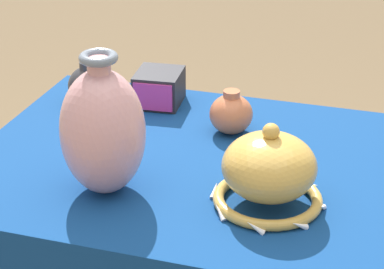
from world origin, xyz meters
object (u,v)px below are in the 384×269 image
(vase_tall_bulbous, at_px, (103,131))
(mosaic_tile_box, at_px, (159,88))
(vase_dome_bell, at_px, (269,173))
(jar_round_charcoal, at_px, (88,86))
(jar_round_terracotta, at_px, (231,114))

(vase_tall_bulbous, bearing_deg, mosaic_tile_box, 95.41)
(vase_dome_bell, bearing_deg, mosaic_tile_box, 132.58)
(vase_tall_bulbous, relative_size, jar_round_charcoal, 2.55)
(jar_round_charcoal, distance_m, jar_round_terracotta, 0.38)
(jar_round_charcoal, relative_size, jar_round_terracotta, 1.10)
(vase_tall_bulbous, distance_m, vase_dome_bell, 0.33)
(mosaic_tile_box, bearing_deg, jar_round_charcoal, -165.16)
(vase_dome_bell, xyz_separation_m, jar_round_terracotta, (-0.15, 0.29, -0.02))
(vase_tall_bulbous, distance_m, mosaic_tile_box, 0.45)
(jar_round_terracotta, bearing_deg, jar_round_charcoal, 172.65)
(mosaic_tile_box, relative_size, jar_round_charcoal, 1.19)
(jar_round_charcoal, xyz_separation_m, jar_round_terracotta, (0.38, -0.05, -0.00))
(vase_tall_bulbous, distance_m, jar_round_terracotta, 0.38)
(vase_tall_bulbous, height_order, mosaic_tile_box, vase_tall_bulbous)
(vase_dome_bell, bearing_deg, vase_tall_bulbous, -172.23)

